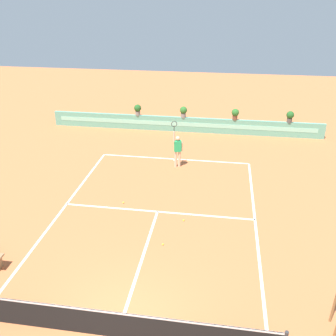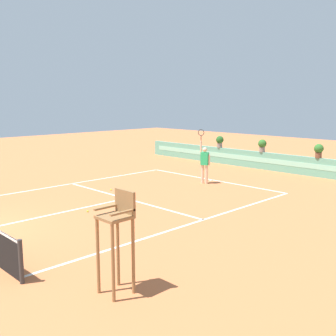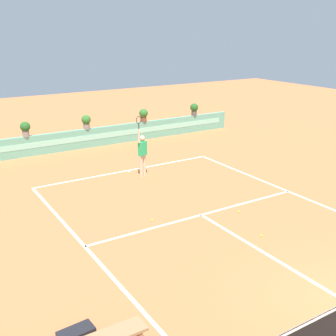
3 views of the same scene
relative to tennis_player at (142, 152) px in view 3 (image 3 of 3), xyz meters
The scene contains 11 objects.
ground_plane 5.07m from the tennis_player, 93.15° to the right, with size 60.00×60.00×0.00m, color #C66B3D.
court_lines 4.37m from the tennis_player, 93.68° to the right, with size 8.32×11.94×0.01m.
back_wall_barrier 5.47m from the tennis_player, 92.87° to the left, with size 18.00×0.21×1.00m.
tennis_player is the anchor object (origin of this frame).
tennis_ball_near_baseline 6.86m from the tennis_player, 87.22° to the right, with size 0.07×0.07×0.07m, color #CCE033.
tennis_ball_mid_court 5.26m from the tennis_player, 79.75° to the right, with size 0.07×0.07×0.07m, color #CCE033.
tennis_ball_by_sideline 4.63m from the tennis_player, 114.91° to the right, with size 0.07×0.07×0.07m, color #CCE033.
potted_plant_far_right 8.44m from the tennis_player, 40.12° to the left, with size 0.48×0.48×0.72m.
potted_plant_left 6.41m from the tennis_player, 121.89° to the left, with size 0.48×0.48×0.72m.
potted_plant_right 6.24m from the tennis_player, 60.79° to the left, with size 0.48×0.48×0.72m.
potted_plant_centre 5.46m from the tennis_player, 93.26° to the left, with size 0.48×0.48×0.72m.
Camera 3 is at (-7.83, -4.11, 5.94)m, focal length 45.67 mm.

